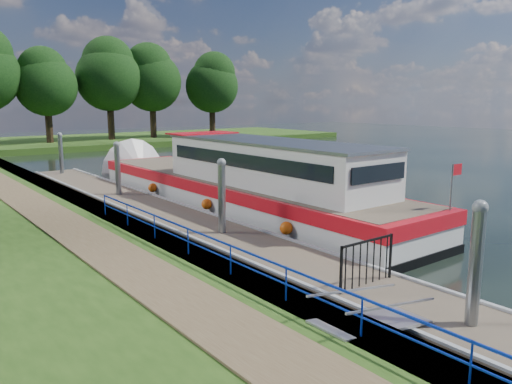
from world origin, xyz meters
TOP-DOWN VIEW (x-y plane):
  - ground at (0.00, 0.00)m, footprint 160.00×160.00m
  - bank_edge at (-2.55, 15.00)m, footprint 1.10×90.00m
  - far_bank at (12.00, 52.00)m, footprint 60.00×18.00m
  - footpath at (-4.40, 8.00)m, footprint 1.60×40.00m
  - blue_fence at (-2.75, 3.00)m, footprint 0.04×18.04m
  - pontoon at (0.00, 13.00)m, footprint 2.50×30.00m
  - mooring_piles at (0.00, 13.00)m, footprint 0.30×27.30m
  - gangway at (-1.85, 0.50)m, footprint 2.58×1.00m
  - gate_panel at (-0.00, 2.20)m, footprint 1.85×0.05m
  - barge at (3.60, 13.29)m, footprint 4.36×21.15m

SIDE VIEW (x-z plane):
  - ground at x=0.00m, z-range 0.00..0.00m
  - pontoon at x=0.00m, z-range -0.10..0.46m
  - far_bank at x=12.00m, z-range 0.00..0.60m
  - bank_edge at x=-2.55m, z-range 0.00..0.78m
  - gangway at x=-1.85m, z-range 0.16..1.09m
  - footpath at x=-4.40m, z-range 0.78..0.83m
  - barge at x=3.60m, z-range -1.30..3.48m
  - gate_panel at x=0.00m, z-range 0.57..1.72m
  - mooring_piles at x=0.00m, z-range -0.50..3.05m
  - blue_fence at x=-2.75m, z-range 0.95..1.67m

